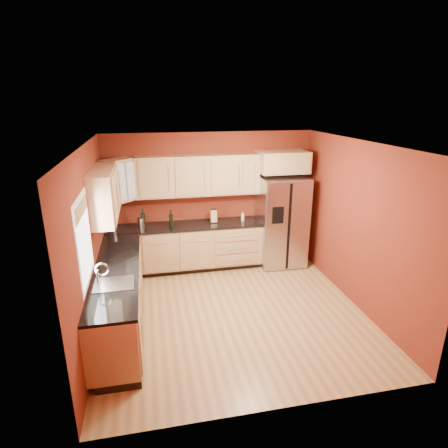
{
  "coord_description": "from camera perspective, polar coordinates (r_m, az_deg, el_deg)",
  "views": [
    {
      "loc": [
        -1.18,
        -5.01,
        3.19
      ],
      "look_at": [
        0.05,
        0.9,
        1.16
      ],
      "focal_mm": 30.0,
      "sensor_mm": 36.0,
      "label": 1
    }
  ],
  "objects": [
    {
      "name": "floor",
      "position": [
        6.06,
        1.33,
        -13.18
      ],
      "size": [
        4.0,
        4.0,
        0.0
      ],
      "primitive_type": "plane",
      "color": "olive",
      "rests_on": "ground"
    },
    {
      "name": "ceiling",
      "position": [
        5.18,
        1.55,
        12.06
      ],
      "size": [
        4.0,
        4.0,
        0.0
      ],
      "primitive_type": "plane",
      "color": "white",
      "rests_on": "wall_back"
    },
    {
      "name": "wall_back",
      "position": [
        7.35,
        -2.11,
        3.72
      ],
      "size": [
        4.0,
        0.04,
        2.6
      ],
      "primitive_type": "cube",
      "color": "maroon",
      "rests_on": "floor"
    },
    {
      "name": "wall_front",
      "position": [
        3.75,
        8.52,
        -11.96
      ],
      "size": [
        4.0,
        0.04,
        2.6
      ],
      "primitive_type": "cube",
      "color": "maroon",
      "rests_on": "floor"
    },
    {
      "name": "wall_left",
      "position": [
        5.42,
        -19.68,
        -2.96
      ],
      "size": [
        0.04,
        4.0,
        2.6
      ],
      "primitive_type": "cube",
      "color": "maroon",
      "rests_on": "floor"
    },
    {
      "name": "wall_right",
      "position": [
        6.23,
        19.66,
        -0.18
      ],
      "size": [
        0.04,
        4.0,
        2.6
      ],
      "primitive_type": "cube",
      "color": "maroon",
      "rests_on": "floor"
    },
    {
      "name": "base_cabinets_back",
      "position": [
        7.28,
        -5.9,
        -3.68
      ],
      "size": [
        2.9,
        0.6,
        0.88
      ],
      "primitive_type": "cube",
      "color": "tan",
      "rests_on": "floor"
    },
    {
      "name": "base_cabinets_left",
      "position": [
        5.74,
        -15.72,
        -10.79
      ],
      "size": [
        0.6,
        2.8,
        0.88
      ],
      "primitive_type": "cube",
      "color": "tan",
      "rests_on": "floor"
    },
    {
      "name": "countertop_back",
      "position": [
        7.11,
        -6.02,
        -0.28
      ],
      "size": [
        2.9,
        0.62,
        0.04
      ],
      "primitive_type": "cube",
      "color": "black",
      "rests_on": "base_cabinets_back"
    },
    {
      "name": "countertop_left",
      "position": [
        5.53,
        -16.04,
        -6.62
      ],
      "size": [
        0.62,
        2.8,
        0.04
      ],
      "primitive_type": "cube",
      "color": "black",
      "rests_on": "base_cabinets_left"
    },
    {
      "name": "upper_cabinets_back",
      "position": [
        7.04,
        -3.95,
        7.4
      ],
      "size": [
        2.3,
        0.33,
        0.75
      ],
      "primitive_type": "cube",
      "color": "tan",
      "rests_on": "wall_back"
    },
    {
      "name": "upper_cabinets_left",
      "position": [
        5.93,
        -17.8,
        4.41
      ],
      "size": [
        0.33,
        1.35,
        0.75
      ],
      "primitive_type": "cube",
      "color": "tan",
      "rests_on": "wall_left"
    },
    {
      "name": "corner_upper_cabinet",
      "position": [
        6.83,
        -15.7,
        6.41
      ],
      "size": [
        0.67,
        0.67,
        0.75
      ],
      "primitive_type": "cube",
      "rotation": [
        0.0,
        0.0,
        0.79
      ],
      "color": "tan",
      "rests_on": "wall_back"
    },
    {
      "name": "over_fridge_cabinet",
      "position": [
        7.26,
        8.94,
        9.37
      ],
      "size": [
        0.92,
        0.6,
        0.4
      ],
      "primitive_type": "cube",
      "color": "tan",
      "rests_on": "wall_back"
    },
    {
      "name": "refrigerator",
      "position": [
        7.46,
        8.7,
        0.45
      ],
      "size": [
        0.9,
        0.75,
        1.78
      ],
      "primitive_type": "cube",
      "color": "#AFAFB4",
      "rests_on": "floor"
    },
    {
      "name": "window",
      "position": [
        4.86,
        -20.48,
        -2.33
      ],
      "size": [
        0.03,
        0.9,
        1.0
      ],
      "primitive_type": "cube",
      "color": "white",
      "rests_on": "wall_left"
    },
    {
      "name": "sink_faucet",
      "position": [
        5.01,
        -16.56,
        -7.27
      ],
      "size": [
        0.5,
        0.42,
        0.3
      ],
      "primitive_type": null,
      "color": "silver",
      "rests_on": "countertop_left"
    },
    {
      "name": "canister_left",
      "position": [
        7.06,
        -16.59,
        -0.0
      ],
      "size": [
        0.15,
        0.15,
        0.22
      ],
      "primitive_type": "cylinder",
      "rotation": [
        0.0,
        0.0,
        0.16
      ],
      "color": "#AFAFB4",
      "rests_on": "countertop_back"
    },
    {
      "name": "canister_right",
      "position": [
        7.01,
        -12.48,
        0.14
      ],
      "size": [
        0.14,
        0.14,
        0.2
      ],
      "primitive_type": "cylinder",
      "rotation": [
        0.0,
        0.0,
        0.14
      ],
      "color": "#AFAFB4",
      "rests_on": "countertop_back"
    },
    {
      "name": "wine_bottle_a",
      "position": [
        6.99,
        -8.07,
        0.86
      ],
      "size": [
        0.09,
        0.09,
        0.32
      ],
      "primitive_type": null,
      "rotation": [
        0.0,
        0.0,
        -0.34
      ],
      "color": "black",
      "rests_on": "countertop_back"
    },
    {
      "name": "wine_bottle_b",
      "position": [
        7.04,
        -12.24,
        0.93
      ],
      "size": [
        0.09,
        0.09,
        0.36
      ],
      "primitive_type": null,
      "rotation": [
        0.0,
        0.0,
        -0.12
      ],
      "color": "black",
      "rests_on": "countertop_back"
    },
    {
      "name": "knife_block",
      "position": [
        7.19,
        -1.61,
        1.19
      ],
      "size": [
        0.12,
        0.11,
        0.23
      ],
      "primitive_type": "cube",
      "rotation": [
        0.0,
        0.0,
        0.01
      ],
      "color": "tan",
      "rests_on": "countertop_back"
    },
    {
      "name": "soap_dispenser",
      "position": [
        7.27,
        2.86,
        1.14
      ],
      "size": [
        0.07,
        0.07,
        0.18
      ],
      "primitive_type": "cylinder",
      "rotation": [
        0.0,
        0.0,
        -0.2
      ],
      "color": "silver",
      "rests_on": "countertop_back"
    }
  ]
}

